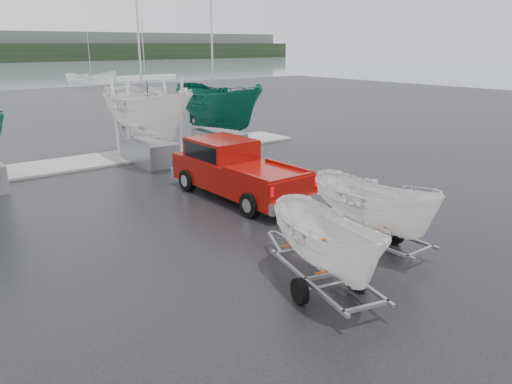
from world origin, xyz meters
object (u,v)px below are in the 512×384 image
Objects in this scene: pickup_truck at (233,168)px; boat_hoist at (148,104)px; trailer_parked at (330,192)px; trailer_hitched at (377,162)px.

boat_hoist is at bearing 83.12° from pickup_truck.
trailer_parked is (-2.88, -7.80, 1.39)m from pickup_truck.
trailer_parked is 17.29m from boat_hoist.
pickup_truck is at bearing 84.44° from trailer_parked.
pickup_truck is at bearing 90.00° from trailer_hitched.
pickup_truck is 1.40× the size of trailer_parked.
trailer_hitched is (0.07, -6.73, 1.46)m from pickup_truck.
trailer_parked is at bearing -110.85° from pickup_truck.
boat_hoist is (3.88, 16.85, 0.17)m from trailer_parked.
trailer_parked reaches higher than boat_hoist.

